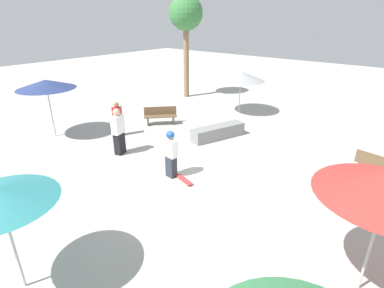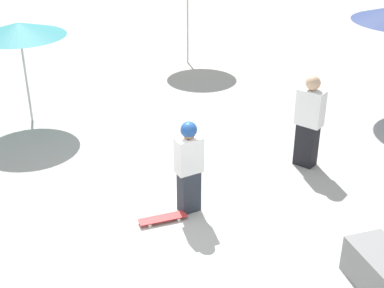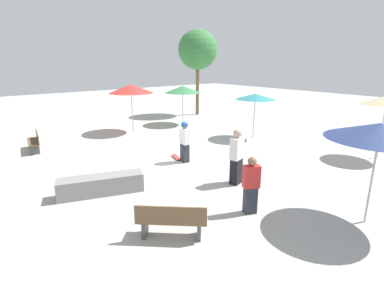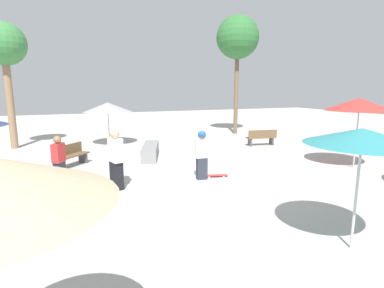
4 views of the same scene
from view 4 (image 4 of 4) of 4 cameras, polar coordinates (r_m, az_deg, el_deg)
name	(u,v)px [view 4 (image 4 of 4)]	position (r m, az deg, el deg)	size (l,w,h in m)	color
ground_plane	(212,177)	(10.28, 3.87, -6.38)	(60.00, 60.00, 0.00)	#B2AFA8
skater_main	(202,153)	(9.88, 1.89, -1.77)	(0.29, 0.46, 1.64)	#282D38
skateboard	(216,175)	(10.33, 4.58, -5.97)	(0.41, 0.82, 0.07)	red
concrete_ledge	(150,151)	(13.26, -7.92, -1.35)	(2.56, 1.37, 0.57)	gray
bench_near	(261,138)	(16.29, 13.08, 1.19)	(0.69, 1.65, 0.85)	#47474C
bench_far	(70,156)	(12.53, -22.15, -2.05)	(1.48, 1.41, 0.85)	#47474C
shade_umbrella_red	(360,104)	(12.70, 29.29, 6.61)	(2.42, 2.42, 2.65)	#B7B7BC
shade_umbrella_grey	(108,107)	(16.51, -15.74, 6.75)	(2.55, 2.55, 2.27)	#B7B7BC
shade_umbrella_teal	(362,137)	(6.09, 29.69, 1.24)	(1.99, 1.99, 2.29)	#B7B7BC
palm_tree_center_left	(4,47)	(17.55, -32.18, 15.34)	(2.05, 2.05, 6.13)	#896B4C
palm_tree_far_back	(238,38)	(20.50, 8.68, 19.27)	(2.73, 2.73, 7.59)	brown
bystander_watching	(116,160)	(9.14, -14.29, -2.90)	(0.56, 0.40, 1.83)	black
bystander_far	(59,160)	(10.22, -24.01, -2.88)	(0.48, 0.41, 1.55)	#282D38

